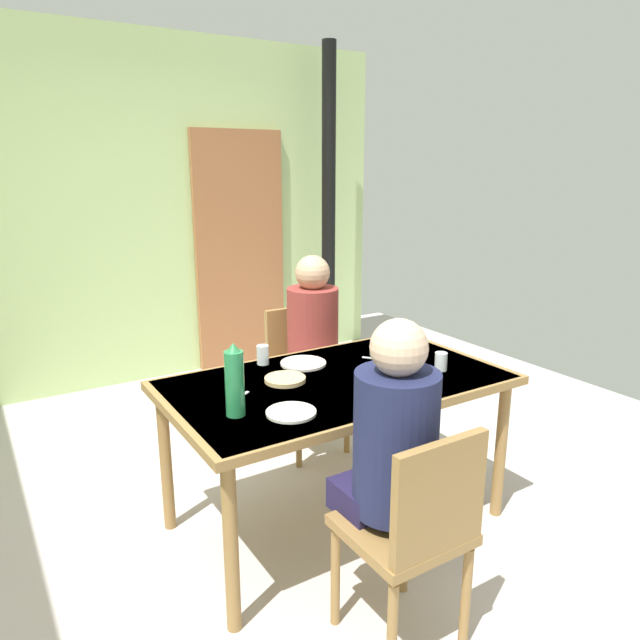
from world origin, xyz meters
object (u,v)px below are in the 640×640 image
object	(u,v)px
serving_bowl_center	(392,343)
chair_far_diner	(303,369)
person_near_diner	(393,438)
dining_table	(337,392)
chair_near_diner	(415,528)
person_far_diner	(314,330)
water_bottle_green_near	(235,381)

from	to	relation	value
serving_bowl_center	chair_far_diner	bearing A→B (deg)	112.07
person_near_diner	dining_table	bearing A→B (deg)	72.80
dining_table	chair_near_diner	distance (m)	0.85
serving_bowl_center	person_far_diner	bearing A→B (deg)	118.00
chair_far_diner	person_near_diner	xyz separation A→B (m)	(-0.49, -1.47, 0.28)
chair_far_diner	water_bottle_green_near	xyz separation A→B (m)	(-0.85, -0.93, 0.39)
chair_near_diner	person_near_diner	world-z (taller)	person_near_diner
dining_table	person_far_diner	bearing A→B (deg)	67.11
chair_near_diner	person_far_diner	world-z (taller)	person_far_diner
chair_near_diner	person_far_diner	bearing A→B (deg)	71.63
dining_table	water_bottle_green_near	world-z (taller)	water_bottle_green_near
chair_near_diner	person_far_diner	distance (m)	1.58
dining_table	serving_bowl_center	bearing A→B (deg)	24.23
person_near_diner	serving_bowl_center	xyz separation A→B (m)	(0.72, 0.90, -0.00)
chair_far_diner	water_bottle_green_near	world-z (taller)	water_bottle_green_near
chair_far_diner	water_bottle_green_near	size ratio (longest dim) A/B	2.89
chair_far_diner	serving_bowl_center	distance (m)	0.68
chair_far_diner	person_near_diner	bearing A→B (deg)	71.63
chair_far_diner	person_near_diner	size ratio (longest dim) A/B	1.13
chair_near_diner	person_far_diner	size ratio (longest dim) A/B	1.13
chair_near_diner	person_near_diner	size ratio (longest dim) A/B	1.13
person_near_diner	serving_bowl_center	distance (m)	1.15
dining_table	chair_near_diner	world-z (taller)	chair_near_diner
chair_near_diner	person_far_diner	xyz separation A→B (m)	(0.49, 1.47, 0.28)
person_near_diner	serving_bowl_center	bearing A→B (deg)	51.29
person_near_diner	serving_bowl_center	size ratio (longest dim) A/B	4.53
chair_near_diner	chair_far_diner	xyz separation A→B (m)	(0.49, 1.61, 0.00)
water_bottle_green_near	serving_bowl_center	xyz separation A→B (m)	(1.08, 0.36, -0.11)
dining_table	person_far_diner	size ratio (longest dim) A/B	2.05
water_bottle_green_near	serving_bowl_center	distance (m)	1.15
dining_table	person_near_diner	xyz separation A→B (m)	(-0.21, -0.67, 0.10)
person_near_diner	person_far_diner	world-z (taller)	same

